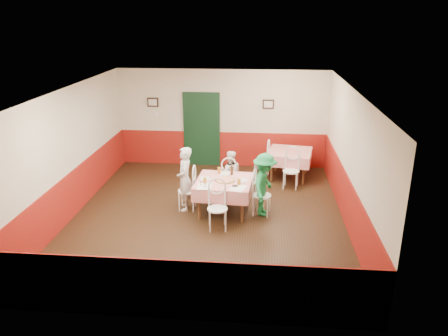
# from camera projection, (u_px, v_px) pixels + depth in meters

# --- Properties ---
(floor) EXTENTS (7.00, 7.00, 0.00)m
(floor) POSITION_uv_depth(u_px,v_px,m) (208.00, 216.00, 9.73)
(floor) COLOR black
(floor) RESTS_ON ground
(ceiling) EXTENTS (7.00, 7.00, 0.00)m
(ceiling) POSITION_uv_depth(u_px,v_px,m) (206.00, 90.00, 8.79)
(ceiling) COLOR white
(ceiling) RESTS_ON back_wall
(back_wall) EXTENTS (6.00, 0.10, 2.80)m
(back_wall) POSITION_uv_depth(u_px,v_px,m) (222.00, 119.00, 12.54)
(back_wall) COLOR beige
(back_wall) RESTS_ON ground
(front_wall) EXTENTS (6.00, 0.10, 2.80)m
(front_wall) POSITION_uv_depth(u_px,v_px,m) (176.00, 235.00, 5.98)
(front_wall) COLOR beige
(front_wall) RESTS_ON ground
(left_wall) EXTENTS (0.10, 7.00, 2.80)m
(left_wall) POSITION_uv_depth(u_px,v_px,m) (71.00, 152.00, 9.51)
(left_wall) COLOR beige
(left_wall) RESTS_ON ground
(right_wall) EXTENTS (0.10, 7.00, 2.80)m
(right_wall) POSITION_uv_depth(u_px,v_px,m) (351.00, 160.00, 9.01)
(right_wall) COLOR beige
(right_wall) RESTS_ON ground
(wainscot_back) EXTENTS (6.00, 0.03, 1.00)m
(wainscot_back) POSITION_uv_depth(u_px,v_px,m) (222.00, 149.00, 12.83)
(wainscot_back) COLOR maroon
(wainscot_back) RESTS_ON ground
(wainscot_front) EXTENTS (6.00, 0.03, 1.00)m
(wainscot_front) POSITION_uv_depth(u_px,v_px,m) (178.00, 290.00, 6.29)
(wainscot_front) COLOR maroon
(wainscot_front) RESTS_ON ground
(wainscot_left) EXTENTS (0.03, 7.00, 1.00)m
(wainscot_left) POSITION_uv_depth(u_px,v_px,m) (76.00, 191.00, 9.81)
(wainscot_left) COLOR maroon
(wainscot_left) RESTS_ON ground
(wainscot_right) EXTENTS (0.03, 7.00, 1.00)m
(wainscot_right) POSITION_uv_depth(u_px,v_px,m) (346.00, 200.00, 9.32)
(wainscot_right) COLOR maroon
(wainscot_right) RESTS_ON ground
(door) EXTENTS (0.96, 0.06, 2.10)m
(door) POSITION_uv_depth(u_px,v_px,m) (202.00, 130.00, 12.66)
(door) COLOR black
(door) RESTS_ON ground
(picture_left) EXTENTS (0.32, 0.03, 0.26)m
(picture_left) POSITION_uv_depth(u_px,v_px,m) (153.00, 102.00, 12.51)
(picture_left) COLOR black
(picture_left) RESTS_ON back_wall
(picture_right) EXTENTS (0.32, 0.03, 0.26)m
(picture_right) POSITION_uv_depth(u_px,v_px,m) (268.00, 104.00, 12.24)
(picture_right) COLOR black
(picture_right) RESTS_ON back_wall
(thermostat) EXTENTS (0.10, 0.03, 0.10)m
(thermostat) POSITION_uv_depth(u_px,v_px,m) (157.00, 114.00, 12.62)
(thermostat) COLOR white
(thermostat) RESTS_ON back_wall
(main_table) EXTENTS (1.31, 1.31, 0.77)m
(main_table) POSITION_uv_depth(u_px,v_px,m) (224.00, 196.00, 9.83)
(main_table) COLOR red
(main_table) RESTS_ON ground
(second_table) EXTENTS (1.29, 1.29, 0.77)m
(second_table) POSITION_uv_depth(u_px,v_px,m) (289.00, 164.00, 11.88)
(second_table) COLOR red
(second_table) RESTS_ON ground
(chair_left) EXTENTS (0.43, 0.43, 0.90)m
(chair_left) POSITION_uv_depth(u_px,v_px,m) (187.00, 191.00, 9.93)
(chair_left) COLOR white
(chair_left) RESTS_ON ground
(chair_right) EXTENTS (0.48, 0.48, 0.90)m
(chair_right) POSITION_uv_depth(u_px,v_px,m) (262.00, 196.00, 9.67)
(chair_right) COLOR white
(chair_right) RESTS_ON ground
(chair_far) EXTENTS (0.43, 0.43, 0.90)m
(chair_far) POSITION_uv_depth(u_px,v_px,m) (230.00, 180.00, 10.59)
(chair_far) COLOR white
(chair_far) RESTS_ON ground
(chair_near) EXTENTS (0.48, 0.48, 0.90)m
(chair_near) POSITION_uv_depth(u_px,v_px,m) (217.00, 209.00, 9.01)
(chair_near) COLOR white
(chair_near) RESTS_ON ground
(chair_second_a) EXTENTS (0.48, 0.48, 0.90)m
(chair_second_a) POSITION_uv_depth(u_px,v_px,m) (262.00, 161.00, 11.92)
(chair_second_a) COLOR white
(chair_second_a) RESTS_ON ground
(chair_second_b) EXTENTS (0.48, 0.48, 0.90)m
(chair_second_b) POSITION_uv_depth(u_px,v_px,m) (291.00, 171.00, 11.15)
(chair_second_b) COLOR white
(chair_second_b) RESTS_ON ground
(pizza) EXTENTS (0.46, 0.46, 0.03)m
(pizza) POSITION_uv_depth(u_px,v_px,m) (225.00, 180.00, 9.67)
(pizza) COLOR #B74723
(pizza) RESTS_ON main_table
(plate_left) EXTENTS (0.27, 0.27, 0.01)m
(plate_left) POSITION_uv_depth(u_px,v_px,m) (205.00, 178.00, 9.79)
(plate_left) COLOR white
(plate_left) RESTS_ON main_table
(plate_right) EXTENTS (0.27, 0.27, 0.01)m
(plate_right) POSITION_uv_depth(u_px,v_px,m) (242.00, 181.00, 9.65)
(plate_right) COLOR white
(plate_right) RESTS_ON main_table
(plate_far) EXTENTS (0.27, 0.27, 0.01)m
(plate_far) POSITION_uv_depth(u_px,v_px,m) (226.00, 174.00, 10.07)
(plate_far) COLOR white
(plate_far) RESTS_ON main_table
(glass_a) EXTENTS (0.08, 0.08, 0.13)m
(glass_a) POSITION_uv_depth(u_px,v_px,m) (205.00, 181.00, 9.50)
(glass_a) COLOR #BF7219
(glass_a) RESTS_ON main_table
(glass_b) EXTENTS (0.08, 0.08, 0.13)m
(glass_b) POSITION_uv_depth(u_px,v_px,m) (239.00, 182.00, 9.43)
(glass_b) COLOR #BF7219
(glass_b) RESTS_ON main_table
(glass_c) EXTENTS (0.08, 0.08, 0.14)m
(glass_c) POSITION_uv_depth(u_px,v_px,m) (219.00, 170.00, 10.10)
(glass_c) COLOR #BF7219
(glass_c) RESTS_ON main_table
(beer_bottle) EXTENTS (0.06, 0.06, 0.22)m
(beer_bottle) POSITION_uv_depth(u_px,v_px,m) (232.00, 170.00, 9.99)
(beer_bottle) COLOR #381C0A
(beer_bottle) RESTS_ON main_table
(shaker_a) EXTENTS (0.04, 0.04, 0.09)m
(shaker_a) POSITION_uv_depth(u_px,v_px,m) (201.00, 184.00, 9.38)
(shaker_a) COLOR silver
(shaker_a) RESTS_ON main_table
(shaker_b) EXTENTS (0.04, 0.04, 0.09)m
(shaker_b) POSITION_uv_depth(u_px,v_px,m) (205.00, 185.00, 9.29)
(shaker_b) COLOR silver
(shaker_b) RESTS_ON main_table
(shaker_c) EXTENTS (0.04, 0.04, 0.09)m
(shaker_c) POSITION_uv_depth(u_px,v_px,m) (201.00, 184.00, 9.39)
(shaker_c) COLOR #B23319
(shaker_c) RESTS_ON main_table
(menu_left) EXTENTS (0.33, 0.42, 0.00)m
(menu_left) POSITION_uv_depth(u_px,v_px,m) (204.00, 186.00, 9.36)
(menu_left) COLOR white
(menu_left) RESTS_ON main_table
(menu_right) EXTENTS (0.40, 0.47, 0.00)m
(menu_right) POSITION_uv_depth(u_px,v_px,m) (238.00, 188.00, 9.27)
(menu_right) COLOR white
(menu_right) RESTS_ON main_table
(wallet) EXTENTS (0.12, 0.10, 0.02)m
(wallet) POSITION_uv_depth(u_px,v_px,m) (235.00, 186.00, 9.36)
(wallet) COLOR black
(wallet) RESTS_ON main_table
(diner_left) EXTENTS (0.43, 0.58, 1.47)m
(diner_left) POSITION_uv_depth(u_px,v_px,m) (185.00, 179.00, 9.84)
(diner_left) COLOR gray
(diner_left) RESTS_ON ground
(diner_far) EXTENTS (0.62, 0.51, 1.17)m
(diner_far) POSITION_uv_depth(u_px,v_px,m) (230.00, 174.00, 10.59)
(diner_far) COLOR gray
(diner_far) RESTS_ON ground
(diner_right) EXTENTS (0.72, 1.01, 1.42)m
(diner_right) POSITION_uv_depth(u_px,v_px,m) (264.00, 185.00, 9.58)
(diner_right) COLOR gray
(diner_right) RESTS_ON ground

